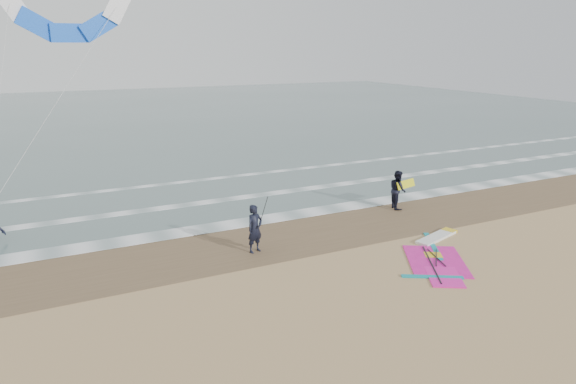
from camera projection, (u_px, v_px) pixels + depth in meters
name	position (u px, v px, depth m)	size (l,w,h in m)	color
ground	(379.00, 292.00, 16.66)	(120.00, 120.00, 0.00)	tan
sea_water	(127.00, 117.00, 58.09)	(120.00, 80.00, 0.02)	#47605E
wet_sand_band	(295.00, 233.00, 21.84)	(120.00, 5.00, 0.01)	brown
foam_waterline	(255.00, 205.00, 25.67)	(120.00, 9.15, 0.02)	white
windsurf_rig	(437.00, 254.00, 19.60)	(4.94, 4.68, 0.12)	white
person_standing	(255.00, 229.00, 19.65)	(0.69, 0.45, 1.89)	black
person_walking	(398.00, 190.00, 25.00)	(0.92, 0.72, 1.90)	black
held_pole	(262.00, 217.00, 19.66)	(0.17, 0.86, 1.82)	black
carried_kiteboard	(406.00, 184.00, 25.01)	(1.30, 0.51, 0.39)	yellow
surf_kite	(68.00, 18.00, 23.71)	(7.24, 4.35, 9.35)	white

